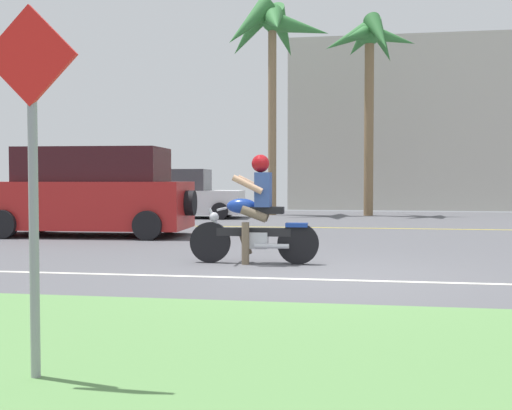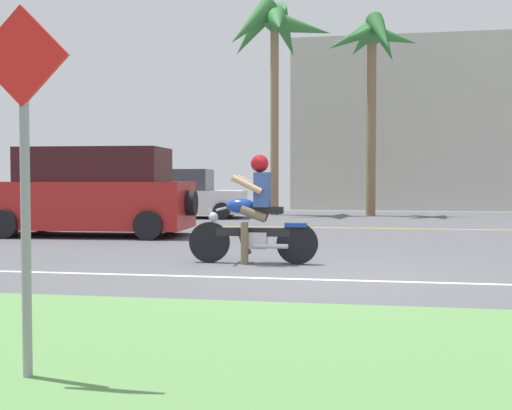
{
  "view_description": "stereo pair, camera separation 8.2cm",
  "coord_description": "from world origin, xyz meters",
  "px_view_note": "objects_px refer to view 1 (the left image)",
  "views": [
    {
      "loc": [
        0.68,
        -8.56,
        1.3
      ],
      "look_at": [
        -1.21,
        2.89,
        0.84
      ],
      "focal_mm": 44.63,
      "sensor_mm": 36.0,
      "label": 1
    },
    {
      "loc": [
        0.76,
        -8.55,
        1.3
      ],
      "look_at": [
        -1.21,
        2.89,
        0.84
      ],
      "focal_mm": 44.63,
      "sensor_mm": 36.0,
      "label": 2
    }
  ],
  "objects_px": {
    "palm_tree_2": "(271,35)",
    "street_sign": "(32,155)",
    "palm_tree_0": "(370,49)",
    "parked_car_0": "(74,194)",
    "parked_car_1": "(177,195)",
    "motorcyclist": "(255,218)",
    "suv_nearby": "(92,193)"
  },
  "relations": [
    {
      "from": "parked_car_1",
      "to": "palm_tree_2",
      "type": "bearing_deg",
      "value": 36.79
    },
    {
      "from": "parked_car_1",
      "to": "street_sign",
      "type": "distance_m",
      "value": 17.97
    },
    {
      "from": "motorcyclist",
      "to": "street_sign",
      "type": "relative_size",
      "value": 0.85
    },
    {
      "from": "palm_tree_0",
      "to": "palm_tree_2",
      "type": "relative_size",
      "value": 0.91
    },
    {
      "from": "motorcyclist",
      "to": "suv_nearby",
      "type": "relative_size",
      "value": 0.42
    },
    {
      "from": "parked_car_0",
      "to": "palm_tree_2",
      "type": "height_order",
      "value": "palm_tree_2"
    },
    {
      "from": "parked_car_1",
      "to": "street_sign",
      "type": "height_order",
      "value": "street_sign"
    },
    {
      "from": "motorcyclist",
      "to": "suv_nearby",
      "type": "height_order",
      "value": "suv_nearby"
    },
    {
      "from": "suv_nearby",
      "to": "palm_tree_0",
      "type": "distance_m",
      "value": 12.53
    },
    {
      "from": "suv_nearby",
      "to": "street_sign",
      "type": "relative_size",
      "value": 2.03
    },
    {
      "from": "parked_car_0",
      "to": "street_sign",
      "type": "xyz_separation_m",
      "value": [
        8.57,
        -18.65,
        0.67
      ]
    },
    {
      "from": "palm_tree_2",
      "to": "street_sign",
      "type": "xyz_separation_m",
      "value": [
        1.26,
        -19.67,
        -5.18
      ]
    },
    {
      "from": "parked_car_1",
      "to": "palm_tree_2",
      "type": "height_order",
      "value": "palm_tree_2"
    },
    {
      "from": "motorcyclist",
      "to": "parked_car_1",
      "type": "xyz_separation_m",
      "value": [
        -4.62,
        11.4,
        0.06
      ]
    },
    {
      "from": "parked_car_0",
      "to": "parked_car_1",
      "type": "height_order",
      "value": "parked_car_0"
    },
    {
      "from": "palm_tree_2",
      "to": "street_sign",
      "type": "bearing_deg",
      "value": -86.35
    },
    {
      "from": "palm_tree_2",
      "to": "street_sign",
      "type": "height_order",
      "value": "palm_tree_2"
    },
    {
      "from": "suv_nearby",
      "to": "street_sign",
      "type": "bearing_deg",
      "value": -67.96
    },
    {
      "from": "parked_car_1",
      "to": "street_sign",
      "type": "bearing_deg",
      "value": -76.38
    },
    {
      "from": "motorcyclist",
      "to": "parked_car_1",
      "type": "bearing_deg",
      "value": 112.06
    },
    {
      "from": "parked_car_0",
      "to": "palm_tree_2",
      "type": "xyz_separation_m",
      "value": [
        7.31,
        1.02,
        5.85
      ]
    },
    {
      "from": "motorcyclist",
      "to": "palm_tree_0",
      "type": "relative_size",
      "value": 0.28
    },
    {
      "from": "parked_car_0",
      "to": "palm_tree_2",
      "type": "distance_m",
      "value": 9.42
    },
    {
      "from": "palm_tree_0",
      "to": "palm_tree_2",
      "type": "bearing_deg",
      "value": -178.36
    },
    {
      "from": "parked_car_1",
      "to": "street_sign",
      "type": "relative_size",
      "value": 1.88
    },
    {
      "from": "street_sign",
      "to": "parked_car_0",
      "type": "bearing_deg",
      "value": 114.67
    },
    {
      "from": "motorcyclist",
      "to": "palm_tree_2",
      "type": "height_order",
      "value": "palm_tree_2"
    },
    {
      "from": "palm_tree_2",
      "to": "parked_car_0",
      "type": "bearing_deg",
      "value": -172.08
    },
    {
      "from": "motorcyclist",
      "to": "parked_car_0",
      "type": "bearing_deg",
      "value": 125.4
    },
    {
      "from": "suv_nearby",
      "to": "palm_tree_2",
      "type": "bearing_deg",
      "value": 72.84
    },
    {
      "from": "motorcyclist",
      "to": "parked_car_0",
      "type": "relative_size",
      "value": 0.51
    },
    {
      "from": "street_sign",
      "to": "motorcyclist",
      "type": "bearing_deg",
      "value": 86.28
    }
  ]
}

